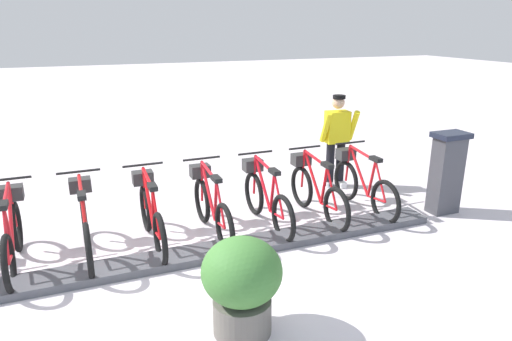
{
  "coord_description": "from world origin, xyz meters",
  "views": [
    {
      "loc": [
        -5.11,
        0.97,
        2.83
      ],
      "look_at": [
        0.5,
        -1.25,
        0.9
      ],
      "focal_mm": 32.22,
      "sensor_mm": 36.0,
      "label": 1
    }
  ],
  "objects_px": {
    "planter_bush": "(242,282)",
    "bike_docked_2": "(266,197)",
    "bike_docked_3": "(211,205)",
    "bike_docked_5": "(85,223)",
    "bike_docked_4": "(151,214)",
    "bike_docked_0": "(362,184)",
    "payment_kiosk": "(446,172)",
    "worker_near_rack": "(337,138)",
    "bike_docked_1": "(316,190)",
    "bike_docked_6": "(12,234)"
  },
  "relations": [
    {
      "from": "bike_docked_4",
      "to": "worker_near_rack",
      "type": "distance_m",
      "value": 3.67
    },
    {
      "from": "bike_docked_0",
      "to": "bike_docked_3",
      "type": "xyz_separation_m",
      "value": [
        0.0,
        2.47,
        0.0
      ]
    },
    {
      "from": "payment_kiosk",
      "to": "bike_docked_6",
      "type": "distance_m",
      "value": 6.1
    },
    {
      "from": "bike_docked_3",
      "to": "bike_docked_2",
      "type": "bearing_deg",
      "value": -90.0
    },
    {
      "from": "bike_docked_2",
      "to": "bike_docked_6",
      "type": "relative_size",
      "value": 1.0
    },
    {
      "from": "bike_docked_3",
      "to": "bike_docked_4",
      "type": "distance_m",
      "value": 0.82
    },
    {
      "from": "bike_docked_0",
      "to": "planter_bush",
      "type": "relative_size",
      "value": 1.77
    },
    {
      "from": "bike_docked_4",
      "to": "bike_docked_5",
      "type": "height_order",
      "value": "same"
    },
    {
      "from": "bike_docked_1",
      "to": "worker_near_rack",
      "type": "bearing_deg",
      "value": -42.24
    },
    {
      "from": "bike_docked_3",
      "to": "planter_bush",
      "type": "height_order",
      "value": "bike_docked_3"
    },
    {
      "from": "bike_docked_3",
      "to": "bike_docked_5",
      "type": "bearing_deg",
      "value": 90.0
    },
    {
      "from": "payment_kiosk",
      "to": "bike_docked_2",
      "type": "height_order",
      "value": "payment_kiosk"
    },
    {
      "from": "worker_near_rack",
      "to": "bike_docked_4",
      "type": "bearing_deg",
      "value": 107.58
    },
    {
      "from": "worker_near_rack",
      "to": "planter_bush",
      "type": "distance_m",
      "value": 4.46
    },
    {
      "from": "planter_bush",
      "to": "bike_docked_2",
      "type": "bearing_deg",
      "value": -27.83
    },
    {
      "from": "bike_docked_3",
      "to": "bike_docked_4",
      "type": "bearing_deg",
      "value": 90.0
    },
    {
      "from": "payment_kiosk",
      "to": "bike_docked_0",
      "type": "bearing_deg",
      "value": 63.06
    },
    {
      "from": "payment_kiosk",
      "to": "bike_docked_0",
      "type": "height_order",
      "value": "payment_kiosk"
    },
    {
      "from": "bike_docked_3",
      "to": "payment_kiosk",
      "type": "bearing_deg",
      "value": -99.03
    },
    {
      "from": "bike_docked_0",
      "to": "payment_kiosk",
      "type": "bearing_deg",
      "value": -116.94
    },
    {
      "from": "bike_docked_1",
      "to": "planter_bush",
      "type": "height_order",
      "value": "bike_docked_1"
    },
    {
      "from": "bike_docked_1",
      "to": "payment_kiosk",
      "type": "bearing_deg",
      "value": -106.35
    },
    {
      "from": "bike_docked_2",
      "to": "bike_docked_4",
      "type": "distance_m",
      "value": 1.65
    },
    {
      "from": "bike_docked_4",
      "to": "worker_near_rack",
      "type": "bearing_deg",
      "value": -72.42
    },
    {
      "from": "bike_docked_3",
      "to": "planter_bush",
      "type": "distance_m",
      "value": 2.22
    },
    {
      "from": "bike_docked_3",
      "to": "bike_docked_4",
      "type": "height_order",
      "value": "same"
    },
    {
      "from": "bike_docked_2",
      "to": "worker_near_rack",
      "type": "height_order",
      "value": "worker_near_rack"
    },
    {
      "from": "bike_docked_5",
      "to": "worker_near_rack",
      "type": "xyz_separation_m",
      "value": [
        1.1,
        -4.3,
        0.48
      ]
    },
    {
      "from": "worker_near_rack",
      "to": "planter_bush",
      "type": "height_order",
      "value": "worker_near_rack"
    },
    {
      "from": "bike_docked_1",
      "to": "worker_near_rack",
      "type": "relative_size",
      "value": 1.04
    },
    {
      "from": "bike_docked_2",
      "to": "bike_docked_4",
      "type": "height_order",
      "value": "same"
    },
    {
      "from": "bike_docked_0",
      "to": "planter_bush",
      "type": "bearing_deg",
      "value": 128.02
    },
    {
      "from": "bike_docked_2",
      "to": "bike_docked_3",
      "type": "xyz_separation_m",
      "value": [
        0.0,
        0.82,
        0.0
      ]
    },
    {
      "from": "bike_docked_0",
      "to": "worker_near_rack",
      "type": "height_order",
      "value": "worker_near_rack"
    },
    {
      "from": "bike_docked_4",
      "to": "bike_docked_0",
      "type": "bearing_deg",
      "value": -90.0
    },
    {
      "from": "planter_bush",
      "to": "worker_near_rack",
      "type": "bearing_deg",
      "value": -42.14
    },
    {
      "from": "bike_docked_3",
      "to": "bike_docked_6",
      "type": "height_order",
      "value": "same"
    },
    {
      "from": "bike_docked_0",
      "to": "bike_docked_4",
      "type": "bearing_deg",
      "value": 90.0
    },
    {
      "from": "bike_docked_3",
      "to": "planter_bush",
      "type": "xyz_separation_m",
      "value": [
        -2.19,
        0.33,
        0.11
      ]
    },
    {
      "from": "bike_docked_0",
      "to": "bike_docked_3",
      "type": "bearing_deg",
      "value": 90.0
    },
    {
      "from": "bike_docked_2",
      "to": "bike_docked_3",
      "type": "distance_m",
      "value": 0.82
    },
    {
      "from": "payment_kiosk",
      "to": "bike_docked_3",
      "type": "height_order",
      "value": "payment_kiosk"
    },
    {
      "from": "payment_kiosk",
      "to": "bike_docked_1",
      "type": "bearing_deg",
      "value": 73.65
    },
    {
      "from": "bike_docked_2",
      "to": "bike_docked_3",
      "type": "height_order",
      "value": "same"
    },
    {
      "from": "bike_docked_0",
      "to": "bike_docked_5",
      "type": "relative_size",
      "value": 1.0
    },
    {
      "from": "bike_docked_0",
      "to": "bike_docked_5",
      "type": "xyz_separation_m",
      "value": [
        0.0,
        4.12,
        0.0
      ]
    },
    {
      "from": "bike_docked_0",
      "to": "planter_bush",
      "type": "height_order",
      "value": "bike_docked_0"
    },
    {
      "from": "planter_bush",
      "to": "bike_docked_5",
      "type": "bearing_deg",
      "value": 30.91
    },
    {
      "from": "bike_docked_3",
      "to": "bike_docked_5",
      "type": "xyz_separation_m",
      "value": [
        0.0,
        1.65,
        0.0
      ]
    },
    {
      "from": "bike_docked_0",
      "to": "bike_docked_4",
      "type": "height_order",
      "value": "same"
    }
  ]
}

